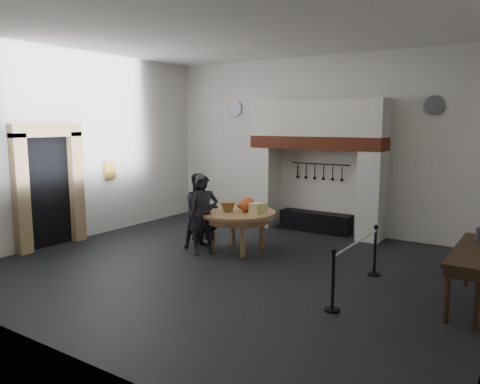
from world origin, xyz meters
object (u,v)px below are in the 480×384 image
Objects in this scene: visitor_far at (200,211)px; side_table at (474,251)px; iron_range at (316,222)px; barrier_post_far at (375,252)px; work_table at (237,213)px; visitor_near at (204,215)px; barrier_post_near at (333,282)px.

visitor_far is 5.63m from side_table.
visitor_far reaches higher than iron_range.
visitor_far is at bearing -176.50° from barrier_post_far.
barrier_post_far is at bearing -0.52° from work_table.
side_table is (5.62, -0.34, 0.02)m from visitor_far.
side_table is at bearing -18.68° from barrier_post_far.
visitor_near is 1.91× the size of barrier_post_far.
visitor_near is 3.80m from barrier_post_near.
iron_range is 2.11× the size of barrier_post_near.
side_table is at bearing -38.20° from iron_range.
iron_range is at bearing 132.12° from barrier_post_far.
visitor_near is at bearing 158.87° from barrier_post_near.
side_table is at bearing -7.18° from work_table.
visitor_near reaches higher than iron_range.
work_table is 0.77× the size of side_table.
barrier_post_far is (2.40, -2.65, 0.20)m from iron_range.
side_table is (4.80, -0.60, 0.03)m from work_table.
visitor_near is at bearing -102.92° from visitor_far.
iron_range is 2.11× the size of barrier_post_far.
visitor_far is (-1.52, -2.89, 0.60)m from iron_range.
barrier_post_near is 1.00× the size of barrier_post_far.
visitor_far is at bearing 85.16° from visitor_near.
iron_range is 5.23m from barrier_post_near.
barrier_post_far is (3.52, 0.64, -0.41)m from visitor_near.
barrier_post_near and barrier_post_far have the same top height.
barrier_post_near is at bearing -62.74° from iron_range.
visitor_near is (-1.12, -3.29, 0.61)m from iron_range.
visitor_far is 3.95m from barrier_post_far.
side_table is 2.44× the size of barrier_post_far.
visitor_far is 1.88× the size of barrier_post_near.
iron_range is at bearing 4.28° from visitor_far.
iron_range is 3.58m from barrier_post_far.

